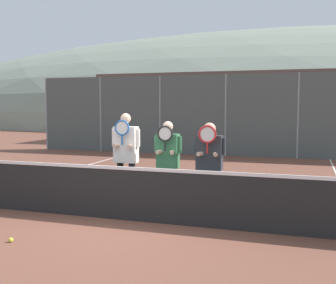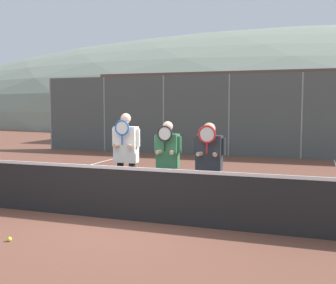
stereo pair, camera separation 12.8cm
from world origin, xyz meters
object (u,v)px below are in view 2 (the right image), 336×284
object	(u,v)px
player_center_left	(168,158)
player_leftmost	(126,152)
car_left_of_center	(239,131)
player_center_right	(209,158)
tennis_ball_on_court	(10,239)
car_far_left	(146,128)

from	to	relation	value
player_center_left	player_leftmost	bearing A→B (deg)	-176.37
car_left_of_center	player_center_right	bearing A→B (deg)	-83.27
player_center_right	tennis_ball_on_court	world-z (taller)	player_center_right
player_leftmost	car_far_left	world-z (taller)	player_leftmost
player_center_left	car_far_left	xyz separation A→B (m)	(-5.15, 11.62, -0.09)
player_center_left	player_center_right	bearing A→B (deg)	2.20
player_center_left	car_left_of_center	xyz separation A→B (m)	(-0.53, 11.32, -0.13)
player_center_right	car_far_left	world-z (taller)	car_far_left
car_left_of_center	tennis_ball_on_court	size ratio (longest dim) A/B	62.22
player_center_left	player_center_right	world-z (taller)	player_center_left
car_left_of_center	car_far_left	bearing A→B (deg)	176.33
player_center_left	car_left_of_center	bearing A→B (deg)	92.67
player_center_left	car_far_left	bearing A→B (deg)	113.90
car_far_left	tennis_ball_on_court	size ratio (longest dim) A/B	61.69
car_far_left	player_leftmost	bearing A→B (deg)	-69.80
car_far_left	car_left_of_center	world-z (taller)	car_far_left
player_center_right	car_far_left	xyz separation A→B (m)	(-5.95, 11.59, -0.12)
player_leftmost	car_left_of_center	world-z (taller)	player_leftmost
car_far_left	tennis_ball_on_court	distance (m)	14.65
car_left_of_center	player_leftmost	bearing A→B (deg)	-91.63
car_left_of_center	tennis_ball_on_court	world-z (taller)	car_left_of_center
player_center_right	tennis_ball_on_court	size ratio (longest dim) A/B	25.00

